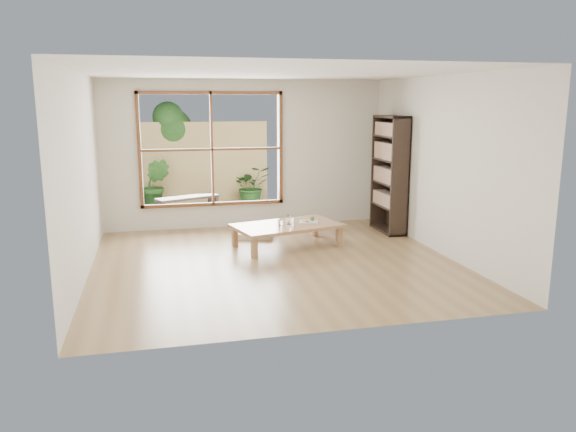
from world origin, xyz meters
The scene contains 15 objects.
ground centered at (0.00, 0.00, 0.00)m, with size 5.00×5.00×0.00m, color #97794B.
low_table centered at (0.37, 0.82, 0.31)m, with size 1.79×1.27×0.35m.
floor_cushion centered at (0.00, 1.62, 0.05)m, with size 0.63×0.63×0.09m, color silver.
bookshelf centered at (2.32, 1.42, 1.00)m, with size 0.32×0.90×1.99m, color #2D2119.
glass_tall centered at (0.40, 0.80, 0.43)m, with size 0.08×0.08×0.15m, color silver.
glass_mid centered at (0.43, 0.93, 0.41)m, with size 0.08×0.08×0.11m, color silver.
glass_short centered at (0.47, 0.91, 0.39)m, with size 0.06×0.06×0.08m, color silver.
glass_small centered at (0.25, 0.77, 0.40)m, with size 0.07×0.07×0.09m, color silver.
food_tray centered at (0.74, 0.86, 0.37)m, with size 0.33×0.27×0.09m.
deck centered at (-0.60, 3.56, 0.00)m, with size 2.80×2.00×0.05m, color #3B342B.
garden_bench centered at (-1.00, 3.44, 0.35)m, with size 1.26×0.80×0.39m.
bamboo_fence centered at (-0.60, 4.56, 0.90)m, with size 2.80×0.06×1.80m, color #DDB971.
shrub_right centered at (0.41, 4.24, 0.45)m, with size 0.77×0.66×0.85m, color #295D22.
shrub_left centered at (-1.59, 4.15, 0.56)m, with size 0.58×0.47×1.06m, color #295D22.
garden_tree centered at (-1.28, 4.86, 1.63)m, with size 1.04×0.85×2.22m.
Camera 1 is at (-1.59, -7.46, 2.24)m, focal length 35.00 mm.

